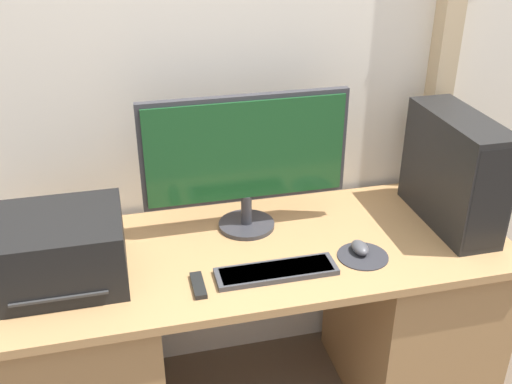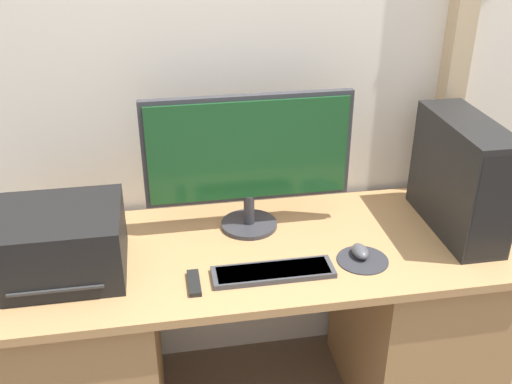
{
  "view_description": "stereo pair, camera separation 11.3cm",
  "coord_description": "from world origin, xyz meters",
  "px_view_note": "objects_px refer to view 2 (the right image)",
  "views": [
    {
      "loc": [
        -0.42,
        -1.35,
        1.89
      ],
      "look_at": [
        -0.01,
        0.34,
        0.98
      ],
      "focal_mm": 42.0,
      "sensor_mm": 36.0,
      "label": 1
    },
    {
      "loc": [
        -0.31,
        -1.37,
        1.89
      ],
      "look_at": [
        -0.01,
        0.34,
        0.98
      ],
      "focal_mm": 42.0,
      "sensor_mm": 36.0,
      "label": 2
    }
  ],
  "objects_px": {
    "computer_tower": "(462,177)",
    "monitor": "(249,155)",
    "keyboard": "(273,272)",
    "printer": "(59,243)",
    "mouse": "(360,251)",
    "remote_control": "(194,283)"
  },
  "relations": [
    {
      "from": "keyboard",
      "to": "printer",
      "type": "xyz_separation_m",
      "value": [
        -0.66,
        0.13,
        0.1
      ]
    },
    {
      "from": "remote_control",
      "to": "computer_tower",
      "type": "bearing_deg",
      "value": 11.16
    },
    {
      "from": "keyboard",
      "to": "printer",
      "type": "height_order",
      "value": "printer"
    },
    {
      "from": "mouse",
      "to": "remote_control",
      "type": "height_order",
      "value": "mouse"
    },
    {
      "from": "keyboard",
      "to": "computer_tower",
      "type": "bearing_deg",
      "value": 14.07
    },
    {
      "from": "keyboard",
      "to": "remote_control",
      "type": "xyz_separation_m",
      "value": [
        -0.25,
        -0.01,
        -0.0
      ]
    },
    {
      "from": "printer",
      "to": "computer_tower",
      "type": "bearing_deg",
      "value": 1.82
    },
    {
      "from": "computer_tower",
      "to": "monitor",
      "type": "bearing_deg",
      "value": 169.31
    },
    {
      "from": "keyboard",
      "to": "remote_control",
      "type": "distance_m",
      "value": 0.25
    },
    {
      "from": "mouse",
      "to": "remote_control",
      "type": "xyz_separation_m",
      "value": [
        -0.56,
        -0.06,
        -0.01
      ]
    },
    {
      "from": "monitor",
      "to": "printer",
      "type": "bearing_deg",
      "value": -164.07
    },
    {
      "from": "printer",
      "to": "remote_control",
      "type": "height_order",
      "value": "printer"
    },
    {
      "from": "keyboard",
      "to": "mouse",
      "type": "height_order",
      "value": "mouse"
    },
    {
      "from": "keyboard",
      "to": "computer_tower",
      "type": "distance_m",
      "value": 0.75
    },
    {
      "from": "mouse",
      "to": "keyboard",
      "type": "bearing_deg",
      "value": -170.86
    },
    {
      "from": "printer",
      "to": "remote_control",
      "type": "distance_m",
      "value": 0.44
    },
    {
      "from": "remote_control",
      "to": "monitor",
      "type": "bearing_deg",
      "value": 55.19
    },
    {
      "from": "printer",
      "to": "remote_control",
      "type": "bearing_deg",
      "value": -19.63
    },
    {
      "from": "monitor",
      "to": "printer",
      "type": "relative_size",
      "value": 1.81
    },
    {
      "from": "remote_control",
      "to": "printer",
      "type": "bearing_deg",
      "value": 160.37
    },
    {
      "from": "monitor",
      "to": "keyboard",
      "type": "xyz_separation_m",
      "value": [
        0.03,
        -0.31,
        -0.27
      ]
    },
    {
      "from": "computer_tower",
      "to": "remote_control",
      "type": "distance_m",
      "value": 1.0
    }
  ]
}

